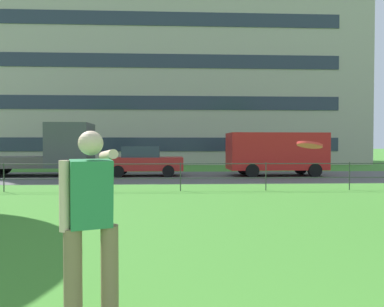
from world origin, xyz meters
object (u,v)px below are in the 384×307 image
at_px(person_thrower, 91,219).
at_px(car_red_far_left, 144,161).
at_px(panel_van_center, 276,152).
at_px(apartment_building_background, 151,55).
at_px(frisbee, 310,145).
at_px(flatbed_truck_far_right, 42,153).

relative_size(person_thrower, car_red_far_left, 0.43).
distance_m(panel_van_center, apartment_building_background, 19.60).
xyz_separation_m(frisbee, panel_van_center, (3.80, 14.43, -0.34)).
bearing_deg(flatbed_truck_far_right, panel_van_center, -2.46).
xyz_separation_m(flatbed_truck_far_right, apartment_building_background, (4.60, 15.15, 8.98)).
bearing_deg(panel_van_center, apartment_building_background, 116.05).
bearing_deg(frisbee, flatbed_truck_far_right, 119.49).
bearing_deg(panel_van_center, flatbed_truck_far_right, 177.54).
xyz_separation_m(panel_van_center, apartment_building_background, (-7.66, 15.68, 8.92)).
relative_size(flatbed_truck_far_right, panel_van_center, 1.46).
bearing_deg(panel_van_center, car_red_far_left, 178.49).
relative_size(frisbee, flatbed_truck_far_right, 0.05).
relative_size(person_thrower, panel_van_center, 0.34).
distance_m(car_red_far_left, apartment_building_background, 18.15).
bearing_deg(person_thrower, apartment_building_background, 93.09).
height_order(car_red_far_left, panel_van_center, panel_van_center).
bearing_deg(apartment_building_background, person_thrower, -86.91).
bearing_deg(apartment_building_background, panel_van_center, -63.95).
bearing_deg(car_red_far_left, panel_van_center, -1.51).
bearing_deg(car_red_far_left, apartment_building_background, 92.68).
distance_m(frisbee, panel_van_center, 14.93).
height_order(frisbee, flatbed_truck_far_right, flatbed_truck_far_right).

